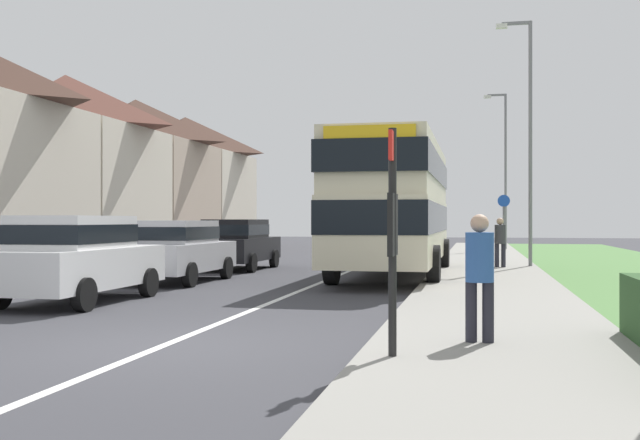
{
  "coord_description": "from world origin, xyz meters",
  "views": [
    {
      "loc": [
        3.9,
        -8.62,
        1.6
      ],
      "look_at": [
        0.65,
        6.58,
        1.6
      ],
      "focal_mm": 41.3,
      "sensor_mm": 36.0,
      "label": 1
    }
  ],
  "objects_px": {
    "parked_car_silver": "(177,248)",
    "street_lamp_far": "(504,162)",
    "pedestrian_walking_away": "(500,240)",
    "street_lamp_mid": "(527,128)",
    "parked_car_white": "(77,255)",
    "parked_car_black": "(237,242)",
    "double_decker_bus": "(394,201)",
    "cycle_route_sign": "(504,225)",
    "pedestrian_at_stop": "(480,272)",
    "bus_stop_sign": "(393,225)"
  },
  "relations": [
    {
      "from": "double_decker_bus",
      "to": "street_lamp_mid",
      "type": "height_order",
      "value": "street_lamp_mid"
    },
    {
      "from": "double_decker_bus",
      "to": "pedestrian_at_stop",
      "type": "xyz_separation_m",
      "value": [
        2.3,
        -11.47,
        -1.17
      ]
    },
    {
      "from": "pedestrian_at_stop",
      "to": "street_lamp_mid",
      "type": "height_order",
      "value": "street_lamp_mid"
    },
    {
      "from": "parked_car_white",
      "to": "parked_car_black",
      "type": "height_order",
      "value": "parked_car_white"
    },
    {
      "from": "parked_car_black",
      "to": "double_decker_bus",
      "type": "bearing_deg",
      "value": -20.95
    },
    {
      "from": "pedestrian_walking_away",
      "to": "bus_stop_sign",
      "type": "bearing_deg",
      "value": -95.85
    },
    {
      "from": "double_decker_bus",
      "to": "bus_stop_sign",
      "type": "bearing_deg",
      "value": -83.8
    },
    {
      "from": "parked_car_white",
      "to": "cycle_route_sign",
      "type": "bearing_deg",
      "value": 60.11
    },
    {
      "from": "street_lamp_far",
      "to": "parked_car_black",
      "type": "bearing_deg",
      "value": -119.0
    },
    {
      "from": "parked_car_silver",
      "to": "parked_car_white",
      "type": "bearing_deg",
      "value": -90.24
    },
    {
      "from": "parked_car_silver",
      "to": "parked_car_black",
      "type": "relative_size",
      "value": 1.02
    },
    {
      "from": "pedestrian_at_stop",
      "to": "street_lamp_far",
      "type": "distance_m",
      "value": 29.78
    },
    {
      "from": "cycle_route_sign",
      "to": "street_lamp_far",
      "type": "distance_m",
      "value": 11.46
    },
    {
      "from": "parked_car_white",
      "to": "parked_car_black",
      "type": "bearing_deg",
      "value": 90.15
    },
    {
      "from": "pedestrian_at_stop",
      "to": "parked_car_white",
      "type": "bearing_deg",
      "value": 153.62
    },
    {
      "from": "pedestrian_at_stop",
      "to": "pedestrian_walking_away",
      "type": "xyz_separation_m",
      "value": [
        0.68,
        14.67,
        0.0
      ]
    },
    {
      "from": "parked_car_white",
      "to": "street_lamp_far",
      "type": "relative_size",
      "value": 0.52
    },
    {
      "from": "cycle_route_sign",
      "to": "street_lamp_far",
      "type": "bearing_deg",
      "value": 88.05
    },
    {
      "from": "cycle_route_sign",
      "to": "double_decker_bus",
      "type": "bearing_deg",
      "value": -114.6
    },
    {
      "from": "cycle_route_sign",
      "to": "parked_car_black",
      "type": "bearing_deg",
      "value": -149.45
    },
    {
      "from": "street_lamp_far",
      "to": "parked_car_white",
      "type": "bearing_deg",
      "value": -108.97
    },
    {
      "from": "street_lamp_far",
      "to": "pedestrian_at_stop",
      "type": "bearing_deg",
      "value": -92.53
    },
    {
      "from": "parked_car_white",
      "to": "pedestrian_walking_away",
      "type": "bearing_deg",
      "value": 52.94
    },
    {
      "from": "parked_car_silver",
      "to": "street_lamp_far",
      "type": "xyz_separation_m",
      "value": [
        8.85,
        20.99,
        3.7
      ]
    },
    {
      "from": "double_decker_bus",
      "to": "cycle_route_sign",
      "type": "relative_size",
      "value": 3.96
    },
    {
      "from": "pedestrian_walking_away",
      "to": "parked_car_silver",
      "type": "bearing_deg",
      "value": -143.34
    },
    {
      "from": "pedestrian_at_stop",
      "to": "parked_car_silver",
      "type": "bearing_deg",
      "value": 131.42
    },
    {
      "from": "bus_stop_sign",
      "to": "street_lamp_far",
      "type": "relative_size",
      "value": 0.32
    },
    {
      "from": "bus_stop_sign",
      "to": "street_lamp_mid",
      "type": "bearing_deg",
      "value": 81.46
    },
    {
      "from": "cycle_route_sign",
      "to": "street_lamp_mid",
      "type": "bearing_deg",
      "value": -78.36
    },
    {
      "from": "pedestrian_walking_away",
      "to": "street_lamp_mid",
      "type": "xyz_separation_m",
      "value": [
        0.87,
        0.81,
        3.59
      ]
    },
    {
      "from": "pedestrian_at_stop",
      "to": "cycle_route_sign",
      "type": "bearing_deg",
      "value": 87.12
    },
    {
      "from": "parked_car_silver",
      "to": "street_lamp_far",
      "type": "bearing_deg",
      "value": 67.15
    },
    {
      "from": "street_lamp_far",
      "to": "cycle_route_sign",
      "type": "bearing_deg",
      "value": -91.95
    },
    {
      "from": "double_decker_bus",
      "to": "pedestrian_at_stop",
      "type": "relative_size",
      "value": 5.97
    },
    {
      "from": "street_lamp_mid",
      "to": "street_lamp_far",
      "type": "height_order",
      "value": "street_lamp_far"
    },
    {
      "from": "street_lamp_mid",
      "to": "double_decker_bus",
      "type": "bearing_deg",
      "value": -133.94
    },
    {
      "from": "parked_car_black",
      "to": "street_lamp_mid",
      "type": "height_order",
      "value": "street_lamp_mid"
    },
    {
      "from": "cycle_route_sign",
      "to": "street_lamp_mid",
      "type": "height_order",
      "value": "street_lamp_mid"
    },
    {
      "from": "parked_car_white",
      "to": "pedestrian_at_stop",
      "type": "bearing_deg",
      "value": -26.38
    },
    {
      "from": "bus_stop_sign",
      "to": "pedestrian_at_stop",
      "type": "bearing_deg",
      "value": 50.03
    },
    {
      "from": "parked_car_black",
      "to": "pedestrian_at_stop",
      "type": "bearing_deg",
      "value": -60.66
    },
    {
      "from": "double_decker_bus",
      "to": "pedestrian_walking_away",
      "type": "bearing_deg",
      "value": 46.96
    },
    {
      "from": "parked_car_silver",
      "to": "parked_car_black",
      "type": "bearing_deg",
      "value": 90.53
    },
    {
      "from": "double_decker_bus",
      "to": "street_lamp_far",
      "type": "height_order",
      "value": "street_lamp_far"
    },
    {
      "from": "parked_car_black",
      "to": "cycle_route_sign",
      "type": "relative_size",
      "value": 1.63
    },
    {
      "from": "parked_car_black",
      "to": "street_lamp_mid",
      "type": "distance_m",
      "value": 10.05
    },
    {
      "from": "pedestrian_walking_away",
      "to": "cycle_route_sign",
      "type": "xyz_separation_m",
      "value": [
        0.25,
        3.86,
        0.45
      ]
    },
    {
      "from": "double_decker_bus",
      "to": "bus_stop_sign",
      "type": "height_order",
      "value": "double_decker_bus"
    },
    {
      "from": "parked_car_white",
      "to": "street_lamp_mid",
      "type": "height_order",
      "value": "street_lamp_mid"
    }
  ]
}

